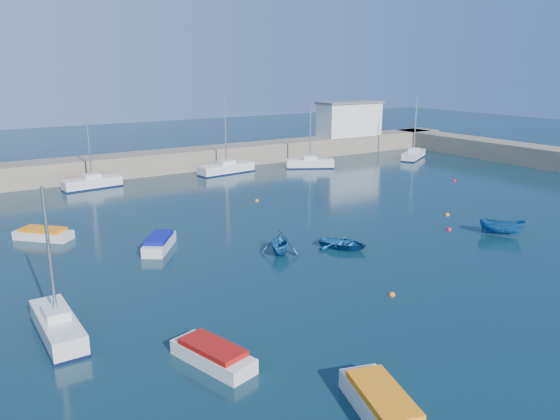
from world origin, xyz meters
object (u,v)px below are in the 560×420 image
sailboat_5 (92,183)px  dinghy_left (280,242)px  sailboat_8 (414,155)px  dinghy_center (343,243)px  sailboat_6 (226,168)px  motorboat_3 (382,405)px  sailboat_7 (310,163)px  dinghy_right (502,227)px  sailboat_1 (58,326)px  motorboat_2 (43,234)px  motorboat_1 (159,243)px  motorboat_0 (213,355)px  harbor_office (349,120)px

sailboat_5 → dinghy_left: sailboat_5 is taller
sailboat_8 → dinghy_center: (-34.38, -26.17, -0.24)m
dinghy_center → sailboat_5: bearing=76.8°
sailboat_6 → dinghy_center: 31.59m
sailboat_6 → motorboat_3: 50.83m
sailboat_7 → dinghy_right: 33.02m
sailboat_1 → motorboat_2: (2.33, 17.49, -0.18)m
sailboat_8 → dinghy_left: bearing=92.1°
motorboat_1 → dinghy_center: motorboat_1 is taller
motorboat_0 → motorboat_3: motorboat_3 is taller
sailboat_8 → dinghy_center: 43.20m
sailboat_1 → dinghy_center: sailboat_1 is taller
sailboat_5 → motorboat_3: 47.86m
motorboat_0 → dinghy_right: (28.14, 5.24, 0.21)m
dinghy_center → dinghy_left: bearing=130.0°
motorboat_2 → harbor_office: bearing=-20.3°
dinghy_left → sailboat_6: bearing=109.7°
sailboat_8 → dinghy_right: sailboat_8 is taller
harbor_office → dinghy_center: (-30.45, -36.32, -4.73)m
motorboat_1 → sailboat_5: bearing=122.4°
motorboat_0 → sailboat_8: bearing=19.9°
sailboat_5 → sailboat_8: (44.84, -5.01, -0.03)m
motorboat_2 → motorboat_3: 31.84m
harbor_office → sailboat_8: sailboat_8 is taller
harbor_office → motorboat_3: 67.76m
dinghy_right → sailboat_5: bearing=87.0°
sailboat_8 → harbor_office: bearing=-9.1°
sailboat_1 → motorboat_3: size_ratio=1.53×
sailboat_7 → dinghy_center: (-17.26, -28.37, -0.28)m
sailboat_1 → sailboat_8: sailboat_8 is taller
sailboat_5 → sailboat_6: size_ratio=0.87×
harbor_office → sailboat_6: sailboat_6 is taller
sailboat_5 → motorboat_0: bearing=166.7°
sailboat_6 → dinghy_right: size_ratio=2.83×
sailboat_8 → motorboat_2: sailboat_8 is taller
sailboat_6 → dinghy_right: bearing=-177.1°
sailboat_8 → motorboat_3: bearing=102.8°
harbor_office → sailboat_7: bearing=-148.9°
sailboat_8 → motorboat_2: bearing=72.3°
harbor_office → sailboat_1: size_ratio=1.29×
motorboat_1 → dinghy_right: (24.43, -11.51, 0.17)m
sailboat_5 → motorboat_0: 41.05m
sailboat_8 → dinghy_left: 46.11m
harbor_office → sailboat_6: (-24.30, -5.34, -4.44)m
sailboat_5 → motorboat_3: (-1.07, -47.85, -0.12)m
motorboat_3 → dinghy_center: (11.53, 16.67, -0.15)m
harbor_office → sailboat_8: 11.78m
motorboat_1 → motorboat_2: size_ratio=1.02×
sailboat_7 → motorboat_3: size_ratio=1.65×
motorboat_1 → motorboat_3: bearing=-54.5°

